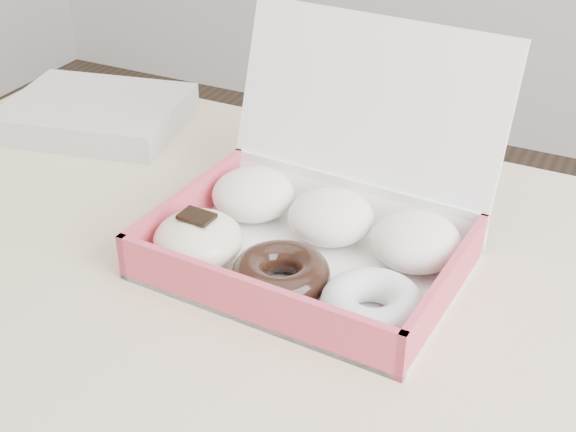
% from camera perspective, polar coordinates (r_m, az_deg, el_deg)
% --- Properties ---
extents(table, '(1.20, 0.80, 0.75)m').
position_cam_1_polar(table, '(0.79, 0.23, -12.05)').
color(table, tan).
rests_on(table, ground).
extents(donut_box, '(0.31, 0.29, 0.21)m').
position_cam_1_polar(donut_box, '(0.80, 1.78, -0.87)').
color(donut_box, white).
rests_on(donut_box, table).
extents(newspapers, '(0.26, 0.23, 0.04)m').
position_cam_1_polar(newspapers, '(1.11, -13.47, 7.12)').
color(newspapers, silver).
rests_on(newspapers, table).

